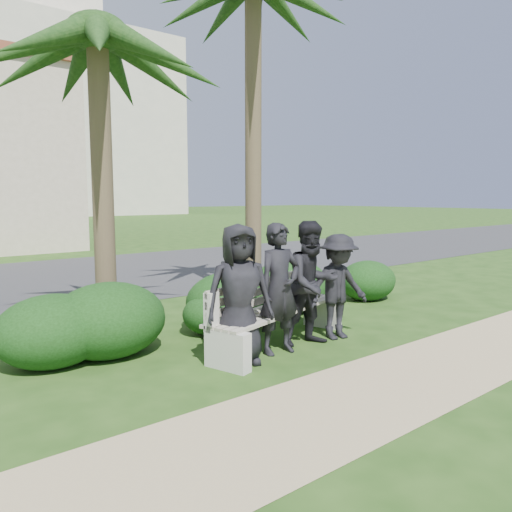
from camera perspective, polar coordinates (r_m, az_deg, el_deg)
The scene contains 16 objects.
ground at distance 6.85m, azimuth 0.24°, elevation -11.13°, with size 160.00×160.00×0.00m, color #214413.
footpath at distance 5.66m, azimuth 12.30°, elevation -15.26°, with size 30.00×1.60×0.01m, color tan.
asphalt_street at distance 13.84m, azimuth -21.27°, elevation -2.39°, with size 160.00×8.00×0.01m, color #2D2D30.
hotel_tower at distance 63.72m, azimuth -22.91°, elevation 16.56°, with size 26.00×18.00×37.30m.
park_bench at distance 7.18m, azimuth 2.72°, elevation -6.82°, with size 2.80×1.29×0.93m.
man_a at distance 6.29m, azimuth -1.96°, elevation -4.38°, with size 0.87×0.57×1.78m, color black.
man_b at distance 6.70m, azimuth 2.71°, elevation -3.75°, with size 0.64×0.42×1.77m, color black.
man_c at distance 7.11m, azimuth 6.43°, elevation -3.13°, with size 0.86×0.67×1.77m, color black.
man_d at distance 7.49m, azimuth 9.35°, elevation -3.48°, with size 1.01×0.58×1.56m, color black.
hedge_a at distance 6.80m, azimuth -22.22°, elevation -7.70°, with size 1.43×1.18×0.93m, color black.
hedge_b at distance 6.95m, azimuth -16.53°, elevation -6.80°, with size 1.56×1.29×1.02m, color black.
hedge_c at distance 7.79m, azimuth -4.81°, elevation -6.38°, with size 1.02×0.84×0.67m, color black.
hedge_d at distance 8.05m, azimuth -3.14°, elevation -4.93°, with size 1.44×1.19×0.94m, color black.
hedge_e at distance 9.19m, azimuth 3.90°, elevation -3.25°, with size 1.54×1.27×1.01m, color black.
hedge_f at distance 10.49m, azimuth 12.62°, elevation -2.63°, with size 1.27×1.05×0.83m, color black.
palm_left at distance 8.29m, azimuth -17.70°, elevation 22.82°, with size 3.00×3.00×5.40m.
Camera 1 is at (-4.13, -5.04, 2.12)m, focal length 35.00 mm.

